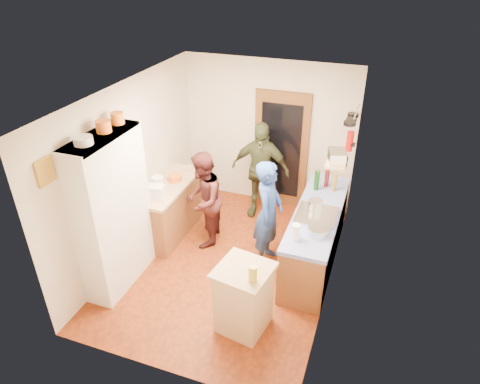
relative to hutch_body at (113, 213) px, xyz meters
The scene contains 44 objects.
floor 1.89m from the hutch_body, 31.61° to the left, with size 3.00×4.00×0.02m, color #89340E.
ceiling 2.15m from the hutch_body, 31.61° to the left, with size 3.00×4.00×0.02m, color silver.
wall_back 3.10m from the hutch_body, 65.17° to the left, with size 3.00×0.02×2.60m, color beige.
wall_front 1.79m from the hutch_body, 42.95° to the right, with size 3.00×0.02×2.60m, color beige.
wall_left 0.85m from the hutch_body, 104.71° to the left, with size 0.02×4.00×2.60m, color beige.
wall_right 2.93m from the hutch_body, 15.89° to the left, with size 0.02×4.00×2.60m, color beige.
door_frame 3.17m from the hutch_body, 60.77° to the left, with size 0.95×0.06×2.10m, color brown.
door_glass 3.14m from the hutch_body, 60.46° to the left, with size 0.70×0.02×1.70m, color black.
hutch_body is the anchor object (origin of this frame).
hutch_top_shelf 1.08m from the hutch_body, ahead, with size 0.40×1.14×0.04m, color silver.
plate_stack 1.18m from the hutch_body, 90.00° to the right, with size 0.22×0.22×0.09m, color white.
orange_pot_a 1.18m from the hutch_body, 90.00° to the left, with size 0.18×0.18×0.15m, color orange.
orange_pot_b 1.24m from the hutch_body, 90.00° to the left, with size 0.17×0.17×0.15m, color orange.
left_counter_base 1.42m from the hutch_body, 85.43° to the left, with size 0.60×1.40×0.85m, color brown.
left_counter_top 1.27m from the hutch_body, 85.43° to the left, with size 0.64×1.44×0.05m, color tan.
toaster 0.85m from the hutch_body, 79.71° to the left, with size 0.27×0.18×0.20m, color white.
kettle 1.09m from the hutch_body, 87.37° to the left, with size 0.18×0.18×0.20m, color white.
orange_bowl 1.42m from the hutch_body, 82.68° to the left, with size 0.22×0.22×0.10m, color orange.
chopping_board 1.83m from the hutch_body, 86.23° to the left, with size 0.30×0.22×0.03m, color tan.
right_counter_base 2.90m from the hutch_body, 27.47° to the left, with size 0.60×2.20×0.84m, color brown.
right_counter_top 2.83m from the hutch_body, 27.47° to the left, with size 0.62×2.22×0.06m, color #1D30B6.
hob 2.75m from the hutch_body, 24.22° to the left, with size 0.55×0.58×0.04m, color silver.
pot_on_hob 2.76m from the hutch_body, 27.18° to the left, with size 0.20×0.20×0.13m, color silver.
bottle_a 3.01m from the hutch_body, 38.57° to the left, with size 0.08×0.08×0.31m, color #143F14.
bottle_b 3.20m from the hutch_body, 39.21° to the left, with size 0.07×0.07×0.29m, color #591419.
bottle_c 3.25m from the hutch_body, 36.58° to the left, with size 0.07×0.07×0.28m, color olive.
paper_towel 2.40m from the hutch_body, 11.96° to the left, with size 0.11×0.11×0.23m, color white.
mixing_bowl 2.70m from the hutch_body, 15.33° to the left, with size 0.28×0.28×0.11m, color silver.
island_base 2.05m from the hutch_body, ahead, with size 0.55×0.55×0.86m, color tan.
island_top 1.95m from the hutch_body, ahead, with size 0.62×0.62×0.05m, color tan.
cutting_board 1.90m from the hutch_body, ahead, with size 0.35×0.28×0.02m, color white.
oil_jar 2.12m from the hutch_body, 11.44° to the right, with size 0.10×0.10×0.20m, color #AD9E2D.
pan_rail 3.73m from the hutch_body, 40.11° to the left, with size 0.02×0.02×0.65m, color silver.
pan_hang_a 3.55m from the hutch_body, 38.53° to the left, with size 0.18×0.18×0.05m, color black.
pan_hang_b 3.67m from the hutch_body, 41.04° to the left, with size 0.16×0.16×0.05m, color black.
pan_hang_c 3.80m from the hutch_body, 43.36° to the left, with size 0.17×0.17×0.05m, color black.
wall_shelf 3.01m from the hutch_body, 25.09° to the left, with size 0.26×0.42×0.03m, color tan.
radio 3.03m from the hutch_body, 25.09° to the left, with size 0.22×0.30×0.15m, color silver.
ext_bracket 3.75m from the hutch_body, 42.07° to the left, with size 0.06×0.10×0.04m, color black.
fire_extinguisher 3.71m from the hutch_body, 42.69° to the left, with size 0.11×0.11×0.32m, color red.
picture_frame 1.22m from the hutch_body, 103.50° to the right, with size 0.03×0.25×0.30m, color gold.
person_hob 2.15m from the hutch_body, 29.49° to the left, with size 0.60×0.39×1.65m, color navy.
person_left 1.49m from the hutch_body, 57.68° to the left, with size 0.75×0.59×1.55m, color #441C1C.
person_back 2.66m from the hutch_body, 59.71° to the left, with size 1.00×0.42×1.71m, color #363C23.
Camera 1 is at (1.86, -4.69, 4.16)m, focal length 32.00 mm.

